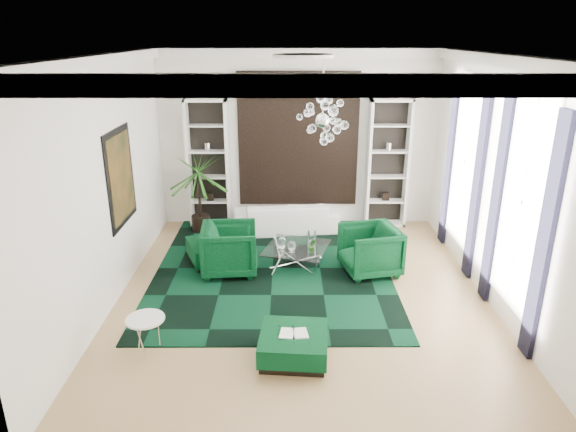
{
  "coord_description": "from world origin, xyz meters",
  "views": [
    {
      "loc": [
        -0.25,
        -7.55,
        4.09
      ],
      "look_at": [
        -0.23,
        0.5,
        1.21
      ],
      "focal_mm": 32.0,
      "sensor_mm": 36.0,
      "label": 1
    }
  ],
  "objects_px": {
    "armchair_left": "(230,249)",
    "palm": "(199,183)",
    "armchair_right": "(370,250)",
    "ottoman_front": "(294,345)",
    "coffee_table": "(296,256)",
    "sofa": "(286,217)",
    "side_table": "(147,335)",
    "ottoman_side": "(215,251)"
  },
  "relations": [
    {
      "from": "armchair_left",
      "to": "palm",
      "type": "distance_m",
      "value": 2.29
    },
    {
      "from": "armchair_right",
      "to": "ottoman_front",
      "type": "height_order",
      "value": "armchair_right"
    },
    {
      "from": "palm",
      "to": "coffee_table",
      "type": "bearing_deg",
      "value": -40.85
    },
    {
      "from": "sofa",
      "to": "ottoman_front",
      "type": "bearing_deg",
      "value": 83.94
    },
    {
      "from": "coffee_table",
      "to": "palm",
      "type": "xyz_separation_m",
      "value": [
        -2.05,
        1.77,
        0.9
      ]
    },
    {
      "from": "side_table",
      "to": "ottoman_side",
      "type": "bearing_deg",
      "value": 79.63
    },
    {
      "from": "coffee_table",
      "to": "ottoman_side",
      "type": "bearing_deg",
      "value": 172.92
    },
    {
      "from": "palm",
      "to": "sofa",
      "type": "bearing_deg",
      "value": 0.8
    },
    {
      "from": "coffee_table",
      "to": "sofa",
      "type": "bearing_deg",
      "value": 96.33
    },
    {
      "from": "side_table",
      "to": "palm",
      "type": "bearing_deg",
      "value": 89.72
    },
    {
      "from": "palm",
      "to": "ottoman_side",
      "type": "bearing_deg",
      "value": -72.12
    },
    {
      "from": "armchair_left",
      "to": "ottoman_side",
      "type": "height_order",
      "value": "armchair_left"
    },
    {
      "from": "ottoman_side",
      "to": "ottoman_front",
      "type": "distance_m",
      "value": 3.37
    },
    {
      "from": "armchair_right",
      "to": "palm",
      "type": "height_order",
      "value": "palm"
    },
    {
      "from": "sofa",
      "to": "armchair_left",
      "type": "relative_size",
      "value": 2.26
    },
    {
      "from": "armchair_right",
      "to": "ottoman_front",
      "type": "relative_size",
      "value": 1.08
    },
    {
      "from": "coffee_table",
      "to": "side_table",
      "type": "bearing_deg",
      "value": -127.31
    },
    {
      "from": "armchair_right",
      "to": "coffee_table",
      "type": "bearing_deg",
      "value": -115.48
    },
    {
      "from": "sofa",
      "to": "armchair_right",
      "type": "distance_m",
      "value": 2.57
    },
    {
      "from": "sofa",
      "to": "coffee_table",
      "type": "height_order",
      "value": "sofa"
    },
    {
      "from": "ottoman_side",
      "to": "palm",
      "type": "bearing_deg",
      "value": 107.88
    },
    {
      "from": "sofa",
      "to": "armchair_right",
      "type": "relative_size",
      "value": 2.31
    },
    {
      "from": "armchair_right",
      "to": "palm",
      "type": "distance_m",
      "value": 3.98
    },
    {
      "from": "armchair_right",
      "to": "ottoman_side",
      "type": "height_order",
      "value": "armchair_right"
    },
    {
      "from": "coffee_table",
      "to": "palm",
      "type": "distance_m",
      "value": 2.85
    },
    {
      "from": "armchair_left",
      "to": "palm",
      "type": "bearing_deg",
      "value": 18.37
    },
    {
      "from": "sofa",
      "to": "armchair_left",
      "type": "bearing_deg",
      "value": 56.65
    },
    {
      "from": "sofa",
      "to": "armchair_right",
      "type": "height_order",
      "value": "armchair_right"
    },
    {
      "from": "ottoman_front",
      "to": "palm",
      "type": "height_order",
      "value": "palm"
    },
    {
      "from": "coffee_table",
      "to": "armchair_right",
      "type": "bearing_deg",
      "value": -12.47
    },
    {
      "from": "coffee_table",
      "to": "ottoman_side",
      "type": "xyz_separation_m",
      "value": [
        -1.54,
        0.19,
        0.02
      ]
    },
    {
      "from": "armchair_left",
      "to": "palm",
      "type": "xyz_separation_m",
      "value": [
        -0.85,
        2.03,
        0.64
      ]
    },
    {
      "from": "sofa",
      "to": "side_table",
      "type": "bearing_deg",
      "value": 60.08
    },
    {
      "from": "ottoman_front",
      "to": "sofa",
      "type": "bearing_deg",
      "value": 91.34
    },
    {
      "from": "ottoman_side",
      "to": "side_table",
      "type": "relative_size",
      "value": 1.77
    },
    {
      "from": "armchair_left",
      "to": "side_table",
      "type": "distance_m",
      "value": 2.61
    },
    {
      "from": "armchair_left",
      "to": "side_table",
      "type": "bearing_deg",
      "value": 156.19
    },
    {
      "from": "armchair_left",
      "to": "armchair_right",
      "type": "height_order",
      "value": "armchair_left"
    },
    {
      "from": "ottoman_front",
      "to": "palm",
      "type": "xyz_separation_m",
      "value": [
        -1.96,
        4.62,
        0.91
      ]
    },
    {
      "from": "armchair_left",
      "to": "ottoman_side",
      "type": "xyz_separation_m",
      "value": [
        -0.34,
        0.45,
        -0.24
      ]
    },
    {
      "from": "side_table",
      "to": "palm",
      "type": "height_order",
      "value": "palm"
    },
    {
      "from": "palm",
      "to": "side_table",
      "type": "bearing_deg",
      "value": -90.28
    }
  ]
}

